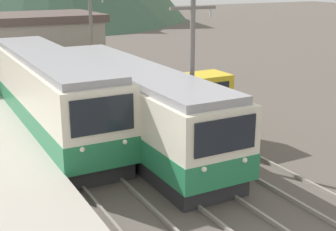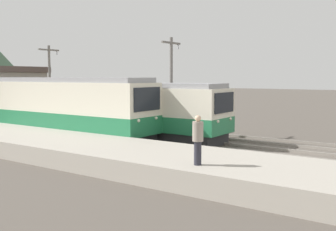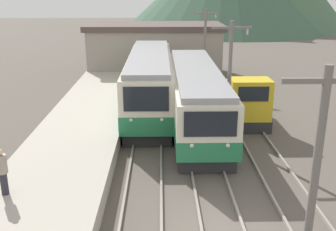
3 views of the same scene
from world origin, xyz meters
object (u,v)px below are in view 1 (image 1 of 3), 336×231
Objects in this scene: commuter_train_left at (50,97)px; catenary_mast_far at (92,39)px; shunting_locomotive at (186,106)px; commuter_train_center at (132,107)px; catenary_mast_mid at (192,73)px.

catenary_mast_far is (4.31, 6.21, 1.72)m from commuter_train_left.
shunting_locomotive is 0.79× the size of catenary_mast_far.
commuter_train_center is 9.53m from catenary_mast_far.
commuter_train_left is 2.20× the size of catenary_mast_mid.
shunting_locomotive is 4.01m from catenary_mast_mid.
commuter_train_left is 6.39m from shunting_locomotive.
shunting_locomotive is (3.00, 0.39, -0.42)m from commuter_train_center.
catenary_mast_mid reaches higher than commuter_train_center.
commuter_train_left is at bearing 155.67° from shunting_locomotive.
commuter_train_center is at bearing -172.51° from shunting_locomotive.
catenary_mast_mid and catenary_mast_far have the same top height.
commuter_train_left is 2.20× the size of catenary_mast_far.
catenary_mast_far is (1.51, 9.23, 1.85)m from commuter_train_center.
commuter_train_center is 3.06m from shunting_locomotive.
commuter_train_center is (2.80, -3.02, -0.14)m from commuter_train_left.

